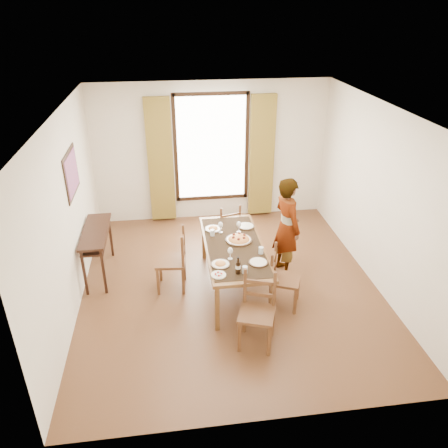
{
  "coord_description": "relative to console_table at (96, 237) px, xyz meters",
  "views": [
    {
      "loc": [
        -0.85,
        -5.58,
        3.99
      ],
      "look_at": [
        -0.07,
        0.15,
        1.0
      ],
      "focal_mm": 35.0,
      "sensor_mm": 36.0,
      "label": 1
    }
  ],
  "objects": [
    {
      "name": "plate_se",
      "position": [
        2.33,
        -1.2,
        0.1
      ],
      "size": [
        0.27,
        0.27,
        0.05
      ],
      "primitive_type": null,
      "color": "silver",
      "rests_on": "dining_table"
    },
    {
      "name": "room_shell",
      "position": [
        2.03,
        -0.47,
        0.86
      ],
      "size": [
        4.6,
        5.1,
        2.74
      ],
      "color": "white",
      "rests_on": "ground"
    },
    {
      "name": "caprese_plate",
      "position": [
        1.75,
        -1.43,
        0.09
      ],
      "size": [
        0.2,
        0.2,
        0.04
      ],
      "primitive_type": null,
      "color": "silver",
      "rests_on": "dining_table"
    },
    {
      "name": "dining_table",
      "position": [
        2.08,
        -0.67,
        0.01
      ],
      "size": [
        0.86,
        1.99,
        0.76
      ],
      "color": "brown",
      "rests_on": "ground"
    },
    {
      "name": "tumbler_b",
      "position": [
        1.8,
        -0.34,
        0.12
      ],
      "size": [
        0.07,
        0.07,
        0.1
      ],
      "primitive_type": "cylinder",
      "color": "silver",
      "rests_on": "dining_table"
    },
    {
      "name": "chair_east",
      "position": [
        2.71,
        -1.18,
        -0.25
      ],
      "size": [
        0.53,
        0.53,
        0.93
      ],
      "rotation": [
        0.0,
        0.0,
        1.18
      ],
      "color": "brown",
      "rests_on": "ground"
    },
    {
      "name": "chair_south",
      "position": [
        2.18,
        -1.89,
        -0.22
      ],
      "size": [
        0.56,
        0.56,
        0.99
      ],
      "rotation": [
        0.0,
        0.0,
        -0.34
      ],
      "color": "brown",
      "rests_on": "ground"
    },
    {
      "name": "plate_ne",
      "position": [
        2.36,
        -0.12,
        0.1
      ],
      "size": [
        0.27,
        0.27,
        0.05
      ],
      "primitive_type": null,
      "color": "silver",
      "rests_on": "dining_table"
    },
    {
      "name": "pasta_platter",
      "position": [
        2.17,
        -0.55,
        0.12
      ],
      "size": [
        0.4,
        0.4,
        0.1
      ],
      "primitive_type": null,
      "color": "red",
      "rests_on": "dining_table"
    },
    {
      "name": "chair_west",
      "position": [
        1.17,
        -0.53,
        -0.22
      ],
      "size": [
        0.48,
        0.48,
        0.99
      ],
      "rotation": [
        0.0,
        0.0,
        -1.67
      ],
      "color": "brown",
      "rests_on": "ground"
    },
    {
      "name": "tumbler_a",
      "position": [
        2.42,
        -0.96,
        0.12
      ],
      "size": [
        0.07,
        0.07,
        0.1
      ],
      "primitive_type": "cylinder",
      "color": "silver",
      "rests_on": "dining_table"
    },
    {
      "name": "ground",
      "position": [
        2.03,
        -0.6,
        -0.68
      ],
      "size": [
        5.0,
        5.0,
        0.0
      ],
      "primitive_type": "plane",
      "color": "#483016",
      "rests_on": "ground"
    },
    {
      "name": "wine_glass_c",
      "position": [
        1.93,
        -0.25,
        0.16
      ],
      "size": [
        0.08,
        0.08,
        0.18
      ],
      "primitive_type": null,
      "color": "white",
      "rests_on": "dining_table"
    },
    {
      "name": "wine_glass_b",
      "position": [
        2.22,
        -0.28,
        0.16
      ],
      "size": [
        0.08,
        0.08,
        0.18
      ],
      "primitive_type": null,
      "color": "white",
      "rests_on": "dining_table"
    },
    {
      "name": "console_table",
      "position": [
        0.0,
        0.0,
        0.0
      ],
      "size": [
        0.38,
        1.2,
        0.8
      ],
      "color": "black",
      "rests_on": "ground"
    },
    {
      "name": "wine_bottle",
      "position": [
        2.01,
        -1.41,
        0.2
      ],
      "size": [
        0.07,
        0.07,
        0.25
      ],
      "primitive_type": null,
      "color": "black",
      "rests_on": "dining_table"
    },
    {
      "name": "plate_sw",
      "position": [
        1.81,
        -1.18,
        0.1
      ],
      "size": [
        0.27,
        0.27,
        0.05
      ],
      "primitive_type": null,
      "color": "silver",
      "rests_on": "dining_table"
    },
    {
      "name": "plate_nw",
      "position": [
        1.83,
        -0.14,
        0.1
      ],
      "size": [
        0.27,
        0.27,
        0.05
      ],
      "primitive_type": null,
      "color": "silver",
      "rests_on": "dining_table"
    },
    {
      "name": "wine_glass_a",
      "position": [
        1.97,
        -1.04,
        0.16
      ],
      "size": [
        0.08,
        0.08,
        0.18
      ],
      "primitive_type": null,
      "color": "white",
      "rests_on": "dining_table"
    },
    {
      "name": "man",
      "position": [
        2.97,
        -0.32,
        0.13
      ],
      "size": [
        0.8,
        0.71,
        1.63
      ],
      "primitive_type": "imported",
      "rotation": [
        0.0,
        0.0,
        1.85
      ],
      "color": "gray",
      "rests_on": "ground"
    },
    {
      "name": "tumbler_c",
      "position": [
        2.11,
        -1.42,
        0.12
      ],
      "size": [
        0.07,
        0.07,
        0.1
      ],
      "primitive_type": "cylinder",
      "color": "silver",
      "rests_on": "dining_table"
    },
    {
      "name": "chair_north",
      "position": [
        2.14,
        0.48,
        -0.26
      ],
      "size": [
        0.49,
        0.49,
        0.91
      ],
      "rotation": [
        0.0,
        0.0,
        3.4
      ],
      "color": "brown",
      "rests_on": "ground"
    }
  ]
}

